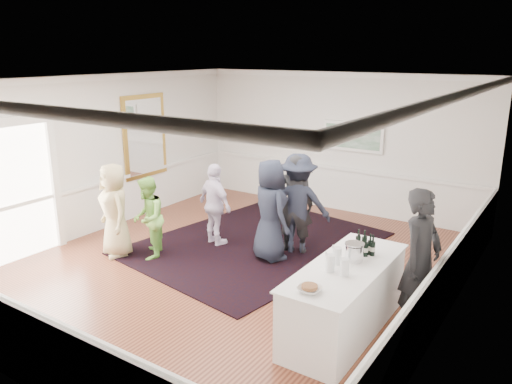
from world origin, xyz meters
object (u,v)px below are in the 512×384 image
Objects in this scene: guest_tan at (115,210)px; nut_bowl at (309,288)px; guest_lilac at (215,205)px; guest_green at (148,218)px; guest_dark_a at (298,204)px; ice_bucket at (354,253)px; guest_navy at (270,210)px; guest_dark_b at (295,204)px; serving_table at (345,299)px; bartender at (420,261)px.

nut_bowl is (4.50, -1.03, 0.13)m from guest_tan.
guest_green is at bearing 79.95° from guest_lilac.
guest_dark_a reaches higher than ice_bucket.
guest_dark_a is at bearing -83.44° from guest_navy.
guest_lilac is at bearing 27.18° from guest_navy.
guest_lilac is 1.26m from guest_navy.
guest_dark_b is 6.56× the size of nut_bowl.
guest_green is 1.32m from guest_lilac.
guest_dark_a reaches higher than nut_bowl.
guest_dark_b reaches higher than ice_bucket.
ice_bucket is (1.93, -1.84, 0.13)m from guest_dark_b.
guest_green is (-3.99, 0.36, 0.27)m from serving_table.
guest_green reaches higher than nut_bowl.
ice_bucket is 0.91× the size of nut_bowl.
guest_dark_b is 3.49m from nut_bowl.
ice_bucket is at bearing 133.53° from bartender.
guest_green is at bearing 44.91° from guest_tan.
guest_tan reaches higher than guest_green.
serving_table is 2.85m from guest_dark_b.
bartender reaches higher than serving_table.
guest_lilac is at bearing 116.26° from guest_green.
guest_green is at bearing 59.58° from guest_navy.
guest_dark_a is at bearing 93.66° from guest_green.
bartender is 5.36m from guest_tan.
guest_dark_b is at bearing 93.34° from guest_green.
bartender is 0.87m from ice_bucket.
guest_dark_a is (2.10, 1.73, 0.18)m from guest_green.
guest_tan is 0.93× the size of guest_dark_b.
guest_navy is (2.45, 1.40, 0.06)m from guest_tan.
bartender reaches higher than guest_green.
bartender is at bearing 124.25° from guest_dark_a.
bartender is at bearing 27.58° from guest_tan.
ice_bucket is (4.58, 0.09, 0.20)m from guest_tan.
guest_dark_b is at bearing 58.17° from guest_tan.
guest_tan is (-5.33, -0.52, -0.11)m from bartender.
guest_lilac is at bearing 71.77° from guest_tan.
guest_dark_a reaches higher than serving_table.
guest_lilac is 6.18× the size of ice_bucket.
guest_dark_b reaches higher than nut_bowl.
guest_dark_a reaches higher than guest_lilac.
guest_dark_b is at bearing 136.31° from ice_bucket.
serving_table is 1.46× the size of guest_lilac.
guest_dark_a is at bearing 75.03° from bartender.
guest_dark_a is 2.68m from ice_bucket.
guest_dark_b is at bearing 28.00° from guest_dark_a.
guest_navy is at bearing 54.99° from guest_dark_b.
guest_dark_b is (-0.03, -0.05, -0.00)m from guest_dark_a.
guest_lilac is at bearing -6.00° from guest_dark_a.
guest_green is 4.13m from nut_bowl.
guest_lilac is 0.87× the size of guest_navy.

